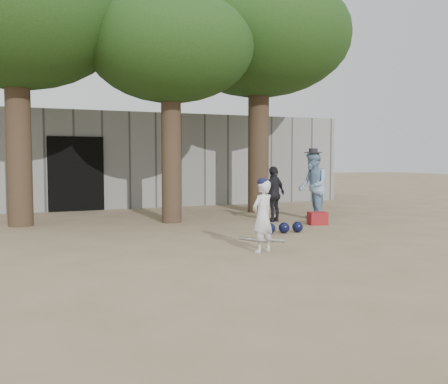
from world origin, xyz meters
name	(u,v)px	position (x,y,z in m)	size (l,w,h in m)	color
ground	(215,255)	(0.00, 0.00, 0.00)	(70.00, 70.00, 0.00)	#937C5E
boy_player	(263,216)	(0.83, -0.09, 0.61)	(0.44, 0.29, 1.21)	silver
spectator_blue	(313,186)	(3.97, 3.15, 0.87)	(0.85, 0.66, 1.74)	#84A8CC
spectator_dark	(274,194)	(2.95, 3.31, 0.69)	(0.80, 0.33, 1.37)	black
red_bag	(318,218)	(3.63, 2.42, 0.15)	(0.42, 0.32, 0.30)	maroon
back_building	(102,160)	(0.00, 10.33, 1.50)	(16.00, 5.24, 3.00)	gray
helmet_row	(284,228)	(2.23, 1.59, 0.11)	(0.87, 0.28, 0.23)	black
bat_pile	(260,240)	(1.30, 0.88, 0.03)	(0.67, 0.70, 0.06)	#B7B6BE
tree_row	(166,35)	(0.74, 5.02, 4.69)	(11.40, 5.80, 6.69)	brown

